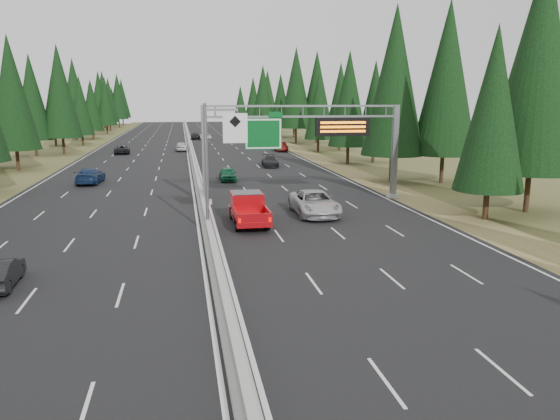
# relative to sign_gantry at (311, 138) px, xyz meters

# --- Properties ---
(road) EXTENTS (32.00, 260.00, 0.08)m
(road) POSITION_rel_sign_gantry_xyz_m (-8.92, 45.12, -5.23)
(road) COLOR black
(road) RESTS_ON ground
(shoulder_right) EXTENTS (3.60, 260.00, 0.06)m
(shoulder_right) POSITION_rel_sign_gantry_xyz_m (8.88, 45.12, -5.24)
(shoulder_right) COLOR olive
(shoulder_right) RESTS_ON ground
(shoulder_left) EXTENTS (3.60, 260.00, 0.06)m
(shoulder_left) POSITION_rel_sign_gantry_xyz_m (-26.72, 45.12, -5.24)
(shoulder_left) COLOR #505126
(shoulder_left) RESTS_ON ground
(median_barrier) EXTENTS (0.70, 260.00, 0.85)m
(median_barrier) POSITION_rel_sign_gantry_xyz_m (-8.92, 45.12, -4.85)
(median_barrier) COLOR #999993
(median_barrier) RESTS_ON road
(sign_gantry) EXTENTS (16.75, 0.98, 7.80)m
(sign_gantry) POSITION_rel_sign_gantry_xyz_m (0.00, 0.00, 0.00)
(sign_gantry) COLOR slate
(sign_gantry) RESTS_ON road
(hov_sign_pole) EXTENTS (2.80, 0.50, 8.00)m
(hov_sign_pole) POSITION_rel_sign_gantry_xyz_m (-8.33, -9.92, -0.54)
(hov_sign_pole) COLOR slate
(hov_sign_pole) RESTS_ON road
(tree_row_right) EXTENTS (12.14, 237.56, 18.80)m
(tree_row_right) POSITION_rel_sign_gantry_xyz_m (13.16, 26.96, 4.06)
(tree_row_right) COLOR black
(tree_row_right) RESTS_ON ground
(tree_row_left) EXTENTS (11.79, 238.78, 18.64)m
(tree_row_left) POSITION_rel_sign_gantry_xyz_m (-30.77, 29.37, 4.08)
(tree_row_left) COLOR black
(tree_row_left) RESTS_ON ground
(silver_minivan) EXTENTS (2.90, 6.27, 1.74)m
(silver_minivan) POSITION_rel_sign_gantry_xyz_m (-1.03, -5.64, -4.32)
(silver_minivan) COLOR #B9B8BD
(silver_minivan) RESTS_ON road
(red_pickup) EXTENTS (2.21, 6.19, 2.02)m
(red_pickup) POSITION_rel_sign_gantry_xyz_m (-6.09, -7.38, -4.07)
(red_pickup) COLOR black
(red_pickup) RESTS_ON road
(car_ahead_green) EXTENTS (1.65, 4.07, 1.38)m
(car_ahead_green) POSITION_rel_sign_gantry_xyz_m (-5.75, 12.78, -4.50)
(car_ahead_green) COLOR #16643E
(car_ahead_green) RESTS_ON road
(car_ahead_dkred) EXTENTS (1.78, 4.66, 1.52)m
(car_ahead_dkred) POSITION_rel_sign_gantry_xyz_m (5.58, 44.46, -4.43)
(car_ahead_dkred) COLOR #4D0C0B
(car_ahead_dkred) RESTS_ON road
(car_ahead_dkgrey) EXTENTS (2.22, 4.82, 1.36)m
(car_ahead_dkgrey) POSITION_rel_sign_gantry_xyz_m (0.52, 24.10, -4.51)
(car_ahead_dkgrey) COLOR black
(car_ahead_dkgrey) RESTS_ON road
(car_ahead_white) EXTENTS (2.42, 5.09, 1.40)m
(car_ahead_white) POSITION_rel_sign_gantry_xyz_m (-5.32, 73.75, -4.49)
(car_ahead_white) COLOR silver
(car_ahead_white) RESTS_ON road
(car_ahead_far) EXTENTS (2.09, 4.56, 1.52)m
(car_ahead_far) POSITION_rel_sign_gantry_xyz_m (-7.42, 75.32, -4.43)
(car_ahead_far) COLOR black
(car_ahead_far) RESTS_ON road
(car_onc_near) EXTENTS (1.57, 3.99, 1.29)m
(car_onc_near) POSITION_rel_sign_gantry_xyz_m (-18.51, -18.39, -4.54)
(car_onc_near) COLOR black
(car_onc_near) RESTS_ON road
(car_onc_blue) EXTENTS (2.48, 5.48, 1.56)m
(car_onc_blue) POSITION_rel_sign_gantry_xyz_m (-19.47, 13.19, -4.41)
(car_onc_blue) COLOR navy
(car_onc_blue) RESTS_ON road
(car_onc_white) EXTENTS (1.88, 4.46, 1.51)m
(car_onc_white) POSITION_rel_sign_gantry_xyz_m (-10.42, 47.82, -4.44)
(car_onc_white) COLOR silver
(car_onc_white) RESTS_ON road
(car_onc_far) EXTENTS (2.63, 5.12, 1.38)m
(car_onc_far) POSITION_rel_sign_gantry_xyz_m (-19.53, 44.86, -4.50)
(car_onc_far) COLOR black
(car_onc_far) RESTS_ON road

